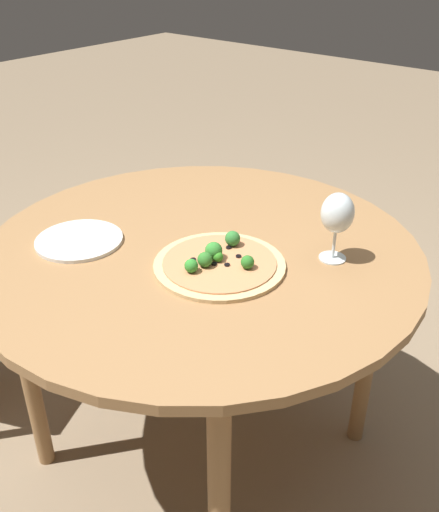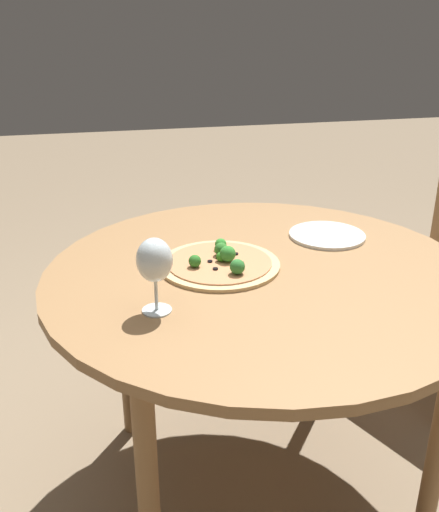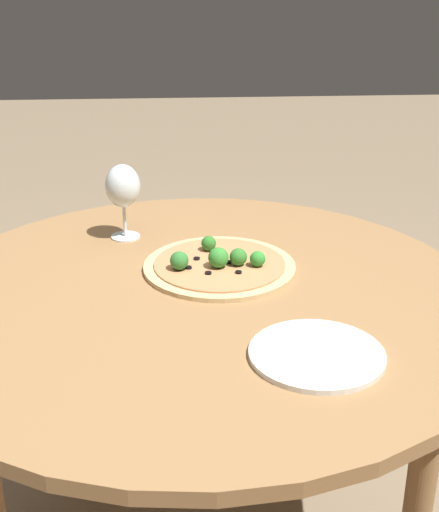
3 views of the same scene
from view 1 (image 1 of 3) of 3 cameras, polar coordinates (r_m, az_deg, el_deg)
name	(u,v)px [view 1 (image 1 of 3)]	position (r m, az deg, el deg)	size (l,w,h in m)	color
ground_plane	(204,447)	(1.98, -1.52, -18.52)	(12.00, 12.00, 0.00)	#847056
dining_table	(201,271)	(1.54, -1.86, -1.51)	(1.16, 1.16, 0.76)	olive
pizza	(219,262)	(1.41, -0.03, -0.63)	(0.33, 0.33, 0.06)	tan
wine_glass	(337,214)	(1.41, 11.71, 4.10)	(0.08, 0.08, 0.18)	silver
plate_near	(79,240)	(1.56, -13.86, 1.54)	(0.23, 0.23, 0.01)	silver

